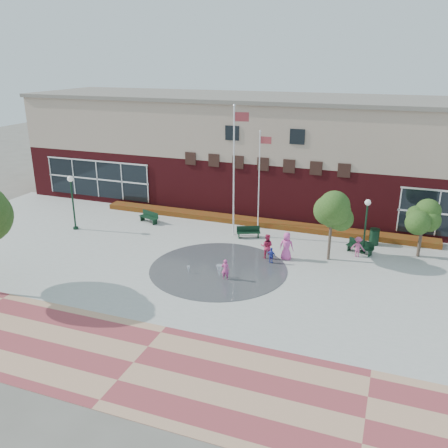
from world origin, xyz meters
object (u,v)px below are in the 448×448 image
(flagpole_left, at_px, (235,165))
(trash_can, at_px, (374,237))
(bench_left, at_px, (149,219))
(child_splash, at_px, (225,270))
(flagpole_right, at_px, (260,175))

(flagpole_left, distance_m, trash_can, 10.80)
(bench_left, distance_m, trash_can, 16.83)
(flagpole_left, bearing_deg, child_splash, -84.03)
(bench_left, bearing_deg, flagpole_left, 18.37)
(bench_left, relative_size, child_splash, 1.42)
(flagpole_right, bearing_deg, flagpole_left, -123.80)
(flagpole_right, bearing_deg, trash_can, -4.32)
(child_splash, bearing_deg, flagpole_left, -78.18)
(flagpole_right, height_order, trash_can, flagpole_right)
(child_splash, bearing_deg, trash_can, -135.16)
(flagpole_right, distance_m, trash_can, 9.11)
(trash_can, bearing_deg, flagpole_right, 177.18)
(flagpole_left, height_order, child_splash, flagpole_left)
(flagpole_left, bearing_deg, trash_can, -0.12)
(bench_left, xyz_separation_m, trash_can, (16.78, 1.35, 0.30))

